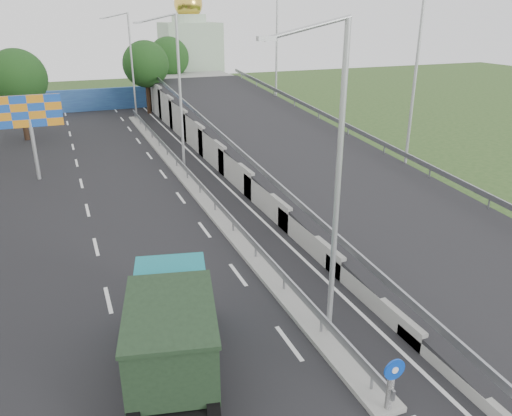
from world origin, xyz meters
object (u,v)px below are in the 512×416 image
lamp_post_near (333,174)px  church (190,52)px  billboard (29,116)px  sign_bollard (391,384)px  lamp_post_far (130,60)px  dump_truck (172,329)px  lamp_post_mid (177,87)px

lamp_post_near → church: (9.89, 54.00, -0.50)m
lamp_post_near → church: church is taller
church → billboard: church is taller
sign_bollard → church: church is taller
lamp_post_far → billboard: (-9.11, -18.00, -1.62)m
billboard → dump_truck: bearing=-79.8°
lamp_post_near → dump_truck: size_ratio=1.50×
lamp_post_far → dump_truck: (-5.16, -39.90, -4.25)m
sign_bollard → church: bearing=80.2°
billboard → dump_truck: billboard is taller
lamp_post_near → church: bearing=79.6°
sign_bollard → church: size_ratio=0.12×
lamp_post_mid → lamp_post_far: 20.00m
lamp_post_near → lamp_post_far: (0.00, 40.00, 0.00)m
sign_bollard → billboard: size_ratio=0.30×
lamp_post_mid → lamp_post_near: bearing=-90.0°
church → billboard: size_ratio=2.51×
lamp_post_far → dump_truck: size_ratio=1.50×
lamp_post_mid → church: bearing=73.8°
lamp_post_mid → lamp_post_far: size_ratio=1.00×
sign_bollard → lamp_post_far: (0.11, 43.83, 4.77)m
lamp_post_far → church: size_ratio=0.73×
sign_bollard → lamp_post_far: lamp_post_far is taller
church → dump_truck: bearing=-105.6°
billboard → dump_truck: size_ratio=0.82×
sign_bollard → lamp_post_mid: (0.11, 23.83, 4.77)m
lamp_post_mid → church: (9.89, 34.00, -0.50)m
lamp_post_near → billboard: 23.87m
lamp_post_near → lamp_post_far: same height
church → lamp_post_mid: bearing=-106.2°
billboard → church: bearing=59.3°
lamp_post_far → lamp_post_mid: bearing=-90.0°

